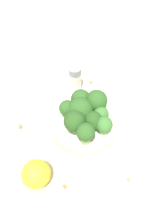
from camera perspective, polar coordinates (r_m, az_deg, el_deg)
The scene contains 17 objects.
ground_plane at distance 0.51m, azimuth 0.00°, elevation -4.14°, with size 3.00×3.00×0.00m, color beige.
bowl at distance 0.50m, azimuth 0.00°, elevation -3.16°, with size 0.15×0.15×0.03m, color silver.
broccoli_floret_0 at distance 0.47m, azimuth -0.94°, elevation 0.50°, with size 0.06×0.06×0.06m.
broccoli_floret_1 at distance 0.48m, azimuth 3.28°, elevation 2.88°, with size 0.05×0.05×0.06m.
broccoli_floret_2 at distance 0.43m, azimuth 0.42°, elevation -5.52°, with size 0.04×0.04×0.06m.
broccoli_floret_3 at distance 0.46m, azimuth 2.26°, elevation -2.27°, with size 0.04×0.04×0.05m.
broccoli_floret_4 at distance 0.47m, azimuth -4.37°, elevation 0.88°, with size 0.04×0.04×0.05m.
broccoli_floret_5 at distance 0.49m, azimuth -0.66°, elevation 3.29°, with size 0.05×0.05×0.05m.
broccoli_floret_6 at distance 0.44m, azimuth -2.47°, elevation -2.52°, with size 0.04×0.04×0.06m.
broccoli_floret_7 at distance 0.47m, azimuth 4.43°, elevation -0.63°, with size 0.03×0.03×0.04m.
broccoli_floret_8 at distance 0.45m, azimuth 5.24°, elevation -3.47°, with size 0.04×0.04×0.04m.
pepper_shaker at distance 0.56m, azimuth -2.49°, elevation 8.61°, with size 0.03×0.03×0.08m.
lemon_wedge at distance 0.44m, azimuth -12.40°, elevation -15.52°, with size 0.06×0.06×0.06m, color yellow.
almond_crumb_0 at distance 0.60m, azimuth 1.79°, elevation 7.94°, with size 0.01×0.01×0.01m, color #AD7F4C.
almond_crumb_1 at distance 0.47m, azimuth 11.64°, elevation -16.82°, with size 0.01×0.00×0.01m, color #AD7F4C.
almond_crumb_2 at distance 0.53m, azimuth -16.35°, elevation -3.53°, with size 0.01×0.01×0.01m, color olive.
almond_crumb_3 at distance 0.45m, azimuth -5.11°, elevation -18.74°, with size 0.01×0.01×0.01m, color olive.
Camera 1 is at (-0.27, 0.05, 0.44)m, focal length 35.00 mm.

